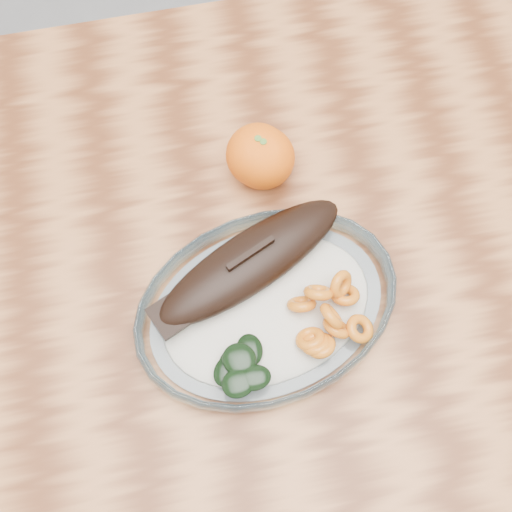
# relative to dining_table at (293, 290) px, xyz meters

# --- Properties ---
(ground) EXTENTS (3.00, 3.00, 0.00)m
(ground) POSITION_rel_dining_table_xyz_m (0.00, 0.00, -0.65)
(ground) COLOR slate
(ground) RESTS_ON ground
(dining_table) EXTENTS (1.20, 0.80, 0.75)m
(dining_table) POSITION_rel_dining_table_xyz_m (0.00, 0.00, 0.00)
(dining_table) COLOR #5A2C15
(dining_table) RESTS_ON ground
(plated_meal) EXTENTS (0.63, 0.63, 0.08)m
(plated_meal) POSITION_rel_dining_table_xyz_m (-0.05, -0.05, 0.12)
(plated_meal) COLOR white
(plated_meal) RESTS_ON dining_table
(orange_left) EXTENTS (0.08, 0.08, 0.08)m
(orange_left) POSITION_rel_dining_table_xyz_m (-0.02, 0.12, 0.14)
(orange_left) COLOR #F15204
(orange_left) RESTS_ON dining_table
(orange_right) EXTENTS (0.08, 0.08, 0.08)m
(orange_right) POSITION_rel_dining_table_xyz_m (-0.02, 0.13, 0.14)
(orange_right) COLOR #F15204
(orange_right) RESTS_ON dining_table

